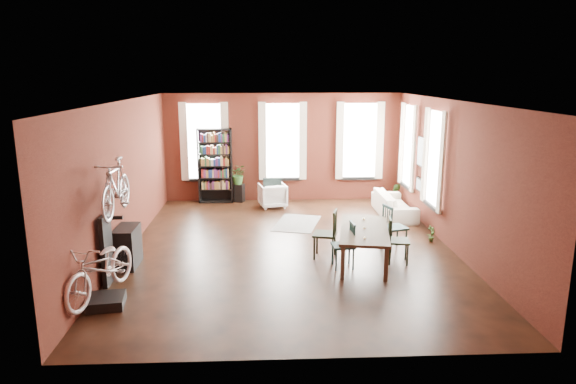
{
  "coord_description": "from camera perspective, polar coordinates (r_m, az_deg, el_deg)",
  "views": [
    {
      "loc": [
        -0.55,
        -10.69,
        3.73
      ],
      "look_at": [
        -0.02,
        0.6,
        1.13
      ],
      "focal_mm": 32.0,
      "sensor_mm": 36.0,
      "label": 1
    }
  ],
  "objects": [
    {
      "name": "console_table",
      "position": [
        10.7,
        -17.42,
        -5.81
      ],
      "size": [
        0.4,
        0.8,
        0.8
      ],
      "primitive_type": "cube",
      "color": "black",
      "rests_on": "ground"
    },
    {
      "name": "white_armchair",
      "position": [
        14.71,
        -1.73,
        -0.25
      ],
      "size": [
        0.85,
        0.82,
        0.75
      ],
      "primitive_type": "imported",
      "rotation": [
        0.0,
        0.0,
        3.35
      ],
      "color": "white",
      "rests_on": "ground"
    },
    {
      "name": "dining_chair_c",
      "position": [
        10.6,
        12.18,
        -5.32
      ],
      "size": [
        0.49,
        0.49,
        0.92
      ],
      "primitive_type": "cube",
      "rotation": [
        0.0,
        0.0,
        1.4
      ],
      "color": "#1C2E1B",
      "rests_on": "ground"
    },
    {
      "name": "bicycle_floor",
      "position": [
        8.8,
        -20.27,
        -5.17
      ],
      "size": [
        0.89,
        1.13,
        1.9
      ],
      "primitive_type": "imported",
      "rotation": [
        0.0,
        0.0,
        -0.26
      ],
      "color": "beige",
      "rests_on": "bike_trainer"
    },
    {
      "name": "cream_sofa",
      "position": [
        14.14,
        11.73,
        -0.93
      ],
      "size": [
        0.61,
        2.08,
        0.81
      ],
      "primitive_type": "imported",
      "rotation": [
        0.0,
        0.0,
        1.57
      ],
      "color": "beige",
      "rests_on": "ground"
    },
    {
      "name": "plant_on_stand",
      "position": [
        15.31,
        -5.53,
        1.74
      ],
      "size": [
        0.65,
        0.69,
        0.47
      ],
      "primitive_type": "imported",
      "rotation": [
        0.0,
        0.0,
        -0.19
      ],
      "color": "#306127",
      "rests_on": "plant_stand"
    },
    {
      "name": "bicycle_hung",
      "position": [
        9.4,
        -18.71,
        2.47
      ],
      "size": [
        0.47,
        1.0,
        1.66
      ],
      "primitive_type": "imported",
      "color": "#A5A8AD",
      "rests_on": "bike_wall_rack"
    },
    {
      "name": "plant_stand",
      "position": [
        15.4,
        -5.42,
        -0.11
      ],
      "size": [
        0.33,
        0.33,
        0.54
      ],
      "primitive_type": "cube",
      "rotation": [
        0.0,
        0.0,
        -0.3
      ],
      "color": "black",
      "rests_on": "ground"
    },
    {
      "name": "striped_rug",
      "position": [
        13.17,
        1.0,
        -3.49
      ],
      "size": [
        1.4,
        1.82,
        0.01
      ],
      "primitive_type": "cube",
      "rotation": [
        0.0,
        0.0,
        -0.27
      ],
      "color": "black",
      "rests_on": "ground"
    },
    {
      "name": "dining_chair_a",
      "position": [
        10.17,
        6.13,
        -5.91
      ],
      "size": [
        0.45,
        0.45,
        0.91
      ],
      "primitive_type": "cube",
      "rotation": [
        0.0,
        0.0,
        -1.5
      ],
      "color": "#1A3A38",
      "rests_on": "ground"
    },
    {
      "name": "bike_wall_rack",
      "position": [
        9.83,
        -19.5,
        -6.08
      ],
      "size": [
        0.16,
        0.6,
        1.3
      ],
      "primitive_type": "cube",
      "color": "black",
      "rests_on": "ground"
    },
    {
      "name": "plant_small",
      "position": [
        12.18,
        15.6,
        -5.04
      ],
      "size": [
        0.39,
        0.43,
        0.14
      ],
      "primitive_type": "imported",
      "rotation": [
        0.0,
        0.0,
        0.63
      ],
      "color": "#355F26",
      "rests_on": "ground"
    },
    {
      "name": "dining_table",
      "position": [
        10.53,
        8.41,
        -5.91
      ],
      "size": [
        1.3,
        2.21,
        0.71
      ],
      "primitive_type": "cube",
      "rotation": [
        0.0,
        0.0,
        -0.18
      ],
      "color": "#473B2B",
      "rests_on": "ground"
    },
    {
      "name": "dining_chair_b",
      "position": [
        10.66,
        4.12,
        -4.68
      ],
      "size": [
        0.57,
        0.57,
        1.02
      ],
      "primitive_type": "cube",
      "rotation": [
        0.0,
        0.0,
        -1.83
      ],
      "color": "black",
      "rests_on": "ground"
    },
    {
      "name": "bike_trainer",
      "position": [
        9.13,
        -19.54,
        -11.38
      ],
      "size": [
        0.65,
        0.65,
        0.17
      ],
      "primitive_type": "cube",
      "rotation": [
        0.0,
        0.0,
        0.14
      ],
      "color": "black",
      "rests_on": "ground"
    },
    {
      "name": "room",
      "position": [
        11.45,
        1.35,
        4.94
      ],
      "size": [
        9.0,
        9.04,
        3.22
      ],
      "color": "black",
      "rests_on": "ground"
    },
    {
      "name": "bookshelf",
      "position": [
        15.29,
        -8.1,
        2.91
      ],
      "size": [
        1.0,
        0.32,
        2.2
      ],
      "primitive_type": "cube",
      "color": "black",
      "rests_on": "ground"
    },
    {
      "name": "dining_chair_d",
      "position": [
        11.39,
        11.79,
        -3.85
      ],
      "size": [
        0.56,
        0.56,
        0.99
      ],
      "primitive_type": "cube",
      "rotation": [
        0.0,
        0.0,
        1.85
      ],
      "color": "#1C3C3D",
      "rests_on": "ground"
    },
    {
      "name": "plant_by_sofa",
      "position": [
        15.54,
        11.75,
        -0.71
      ],
      "size": [
        0.45,
        0.66,
        0.27
      ],
      "primitive_type": "imported",
      "rotation": [
        0.0,
        0.0,
        -0.21
      ],
      "color": "#2F5321",
      "rests_on": "ground"
    }
  ]
}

